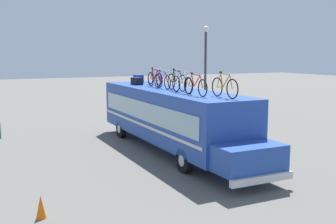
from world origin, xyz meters
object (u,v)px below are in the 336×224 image
at_px(rooftop_bicycle_4, 177,82).
at_px(rooftop_bicycle_7, 224,87).
at_px(bus, 171,115).
at_px(rooftop_bicycle_2, 155,79).
at_px(rooftop_bicycle_1, 155,78).
at_px(traffic_cone, 41,207).
at_px(luggage_bag_3, 137,81).
at_px(rooftop_bicycle_3, 162,81).
at_px(street_lamp, 205,67).
at_px(rooftop_bicycle_6, 195,86).
at_px(luggage_bag_2, 137,81).
at_px(luggage_bag_1, 139,79).
at_px(rooftop_bicycle_5, 182,84).

distance_m(rooftop_bicycle_4, rooftop_bicycle_7, 3.39).
distance_m(bus, rooftop_bicycle_2, 2.22).
distance_m(rooftop_bicycle_1, rooftop_bicycle_2, 1.30).
bearing_deg(traffic_cone, luggage_bag_3, 144.47).
bearing_deg(rooftop_bicycle_3, luggage_bag_3, -176.31).
bearing_deg(street_lamp, rooftop_bicycle_6, -33.78).
xyz_separation_m(bus, luggage_bag_2, (-3.99, -0.09, 1.35)).
xyz_separation_m(luggage_bag_1, rooftop_bicycle_4, (5.49, -0.37, 0.18)).
distance_m(luggage_bag_1, rooftop_bicycle_5, 6.56).
bearing_deg(rooftop_bicycle_5, traffic_cone, -58.90).
relative_size(luggage_bag_1, street_lamp, 0.10).
bearing_deg(rooftop_bicycle_6, rooftop_bicycle_2, 176.24).
height_order(rooftop_bicycle_1, traffic_cone, rooftop_bicycle_1).
bearing_deg(traffic_cone, rooftop_bicycle_6, 112.39).
relative_size(luggage_bag_2, rooftop_bicycle_4, 0.33).
relative_size(rooftop_bicycle_3, rooftop_bicycle_5, 0.99).
xyz_separation_m(bus, luggage_bag_1, (-4.79, 0.32, 1.41)).
distance_m(rooftop_bicycle_6, traffic_cone, 7.39).
height_order(rooftop_bicycle_5, rooftop_bicycle_7, rooftop_bicycle_7).
distance_m(rooftop_bicycle_4, traffic_cone, 8.73).
bearing_deg(street_lamp, rooftop_bicycle_7, -26.43).
bearing_deg(rooftop_bicycle_2, rooftop_bicycle_3, -4.77).
xyz_separation_m(rooftop_bicycle_5, traffic_cone, (3.83, -6.35, -2.91)).
height_order(luggage_bag_3, rooftop_bicycle_4, rooftop_bicycle_4).
relative_size(rooftop_bicycle_6, traffic_cone, 2.71).
bearing_deg(rooftop_bicycle_6, street_lamp, 146.22).
distance_m(luggage_bag_2, rooftop_bicycle_7, 8.08).
distance_m(bus, rooftop_bicycle_1, 3.18).
distance_m(rooftop_bicycle_2, rooftop_bicycle_3, 1.04).
relative_size(bus, luggage_bag_1, 21.13).
bearing_deg(rooftop_bicycle_4, street_lamp, 136.93).
relative_size(rooftop_bicycle_2, traffic_cone, 2.70).
distance_m(bus, luggage_bag_1, 5.00).
bearing_deg(rooftop_bicycle_5, rooftop_bicycle_6, -3.14).
height_order(luggage_bag_2, luggage_bag_3, luggage_bag_3).
distance_m(rooftop_bicycle_3, rooftop_bicycle_4, 1.22).
bearing_deg(street_lamp, rooftop_bicycle_1, -75.17).
relative_size(rooftop_bicycle_5, rooftop_bicycle_6, 1.01).
bearing_deg(rooftop_bicycle_6, bus, 172.27).
bearing_deg(rooftop_bicycle_4, luggage_bag_3, -175.49).
height_order(rooftop_bicycle_7, traffic_cone, rooftop_bicycle_7).
xyz_separation_m(luggage_bag_2, rooftop_bicycle_5, (5.72, -0.24, 0.23)).
height_order(luggage_bag_1, rooftop_bicycle_7, rooftop_bicycle_7).
relative_size(rooftop_bicycle_1, rooftop_bicycle_4, 0.97).
relative_size(luggage_bag_3, rooftop_bicycle_3, 0.42).
relative_size(rooftop_bicycle_5, rooftop_bicycle_7, 1.03).
xyz_separation_m(bus, rooftop_bicycle_6, (2.98, -0.40, 1.57)).
relative_size(luggage_bag_2, rooftop_bicycle_1, 0.34).
xyz_separation_m(luggage_bag_1, rooftop_bicycle_7, (8.87, -0.12, 0.18)).
height_order(luggage_bag_3, rooftop_bicycle_1, rooftop_bicycle_1).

